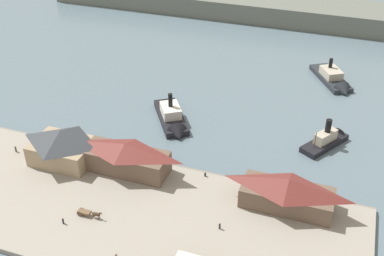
# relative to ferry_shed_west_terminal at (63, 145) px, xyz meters

# --- Properties ---
(ground_plane) EXTENTS (320.00, 320.00, 0.00)m
(ground_plane) POSITION_rel_ferry_shed_west_terminal_xyz_m (17.24, 10.64, -5.54)
(ground_plane) COLOR slate
(quay_promenade) EXTENTS (110.00, 36.00, 1.20)m
(quay_promenade) POSITION_rel_ferry_shed_west_terminal_xyz_m (17.24, -11.36, -4.94)
(quay_promenade) COLOR gray
(quay_promenade) RESTS_ON ground
(seawall_edge) EXTENTS (110.00, 0.80, 1.00)m
(seawall_edge) POSITION_rel_ferry_shed_west_terminal_xyz_m (17.24, 7.04, -5.04)
(seawall_edge) COLOR slate
(seawall_edge) RESTS_ON ground
(ferry_shed_west_terminal) EXTENTS (14.83, 11.08, 8.54)m
(ferry_shed_west_terminal) POSITION_rel_ferry_shed_west_terminal_xyz_m (0.00, 0.00, 0.00)
(ferry_shed_west_terminal) COLOR #998466
(ferry_shed_west_terminal) RESTS_ON quay_promenade
(ferry_shed_customs_shed) EXTENTS (20.64, 7.91, 7.41)m
(ferry_shed_customs_shed) POSITION_rel_ferry_shed_west_terminal_xyz_m (15.97, 1.39, -0.59)
(ferry_shed_customs_shed) COLOR brown
(ferry_shed_customs_shed) RESTS_ON quay_promenade
(ferry_shed_central_terminal) EXTENTS (19.77, 8.38, 7.24)m
(ferry_shed_central_terminal) POSITION_rel_ferry_shed_west_terminal_xyz_m (53.80, 1.44, -0.66)
(ferry_shed_central_terminal) COLOR brown
(ferry_shed_central_terminal) RESTS_ON quay_promenade
(horse_cart) EXTENTS (5.66, 1.39, 1.87)m
(horse_cart) POSITION_rel_ferry_shed_west_terminal_xyz_m (15.62, -15.57, -3.41)
(horse_cart) COLOR brown
(horse_cart) RESTS_ON quay_promenade
(pedestrian_near_west_shed) EXTENTS (0.38, 0.38, 1.52)m
(pedestrian_near_west_shed) POSITION_rel_ferry_shed_west_terminal_xyz_m (11.69, -19.25, -3.65)
(pedestrian_near_west_shed) COLOR #232328
(pedestrian_near_west_shed) RESTS_ON quay_promenade
(pedestrian_standing_center) EXTENTS (0.39, 0.39, 1.58)m
(pedestrian_standing_center) POSITION_rel_ferry_shed_west_terminal_xyz_m (42.38, -9.98, -3.62)
(pedestrian_standing_center) COLOR #232328
(pedestrian_standing_center) RESTS_ON quay_promenade
(pedestrian_near_east_shed) EXTENTS (0.43, 0.43, 1.76)m
(pedestrian_near_east_shed) POSITION_rel_ferry_shed_west_terminal_xyz_m (-13.42, -1.08, -3.54)
(pedestrian_near_east_shed) COLOR #3D4C42
(pedestrian_near_east_shed) RESTS_ON quay_promenade
(mooring_post_east) EXTENTS (0.44, 0.44, 0.90)m
(mooring_post_east) POSITION_rel_ferry_shed_west_terminal_xyz_m (34.29, 5.34, -3.89)
(mooring_post_east) COLOR black
(mooring_post_east) RESTS_ON quay_promenade
(mooring_post_west) EXTENTS (0.44, 0.44, 0.90)m
(mooring_post_west) POSITION_rel_ferry_shed_west_terminal_xyz_m (-14.59, 5.74, -3.89)
(mooring_post_west) COLOR black
(mooring_post_west) RESTS_ON quay_promenade
(ferry_mid_harbor) EXTENTS (16.30, 20.41, 10.28)m
(ferry_mid_harbor) POSITION_rel_ferry_shed_west_terminal_xyz_m (18.15, 25.73, -4.08)
(ferry_mid_harbor) COLOR black
(ferry_mid_harbor) RESTS_ON ground
(ferry_moored_east) EXTENTS (11.97, 15.76, 9.05)m
(ferry_moored_east) POSITION_rel_ferry_shed_west_terminal_xyz_m (59.82, 30.51, -4.08)
(ferry_moored_east) COLOR black
(ferry_moored_east) RESTS_ON ground
(ferry_approaching_east) EXTENTS (15.94, 21.16, 9.18)m
(ferry_approaching_east) POSITION_rel_ferry_shed_west_terminal_xyz_m (57.97, 65.65, -4.25)
(ferry_approaching_east) COLOR #23282D
(ferry_approaching_east) RESTS_ON ground
(far_headland) EXTENTS (180.00, 24.00, 8.00)m
(far_headland) POSITION_rel_ferry_shed_west_terminal_xyz_m (17.24, 120.64, -1.54)
(far_headland) COLOR #60665B
(far_headland) RESTS_ON ground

